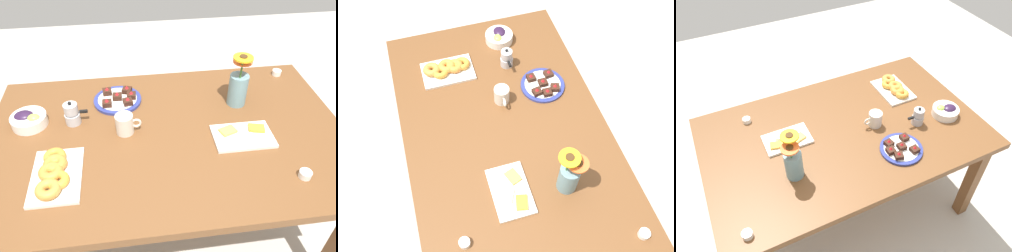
# 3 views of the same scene
# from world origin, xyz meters

# --- Properties ---
(ground_plane) EXTENTS (6.00, 6.00, 0.00)m
(ground_plane) POSITION_xyz_m (0.00, 0.00, 0.00)
(ground_plane) COLOR #B7B2A8
(dining_table) EXTENTS (1.60, 1.00, 0.74)m
(dining_table) POSITION_xyz_m (0.00, 0.00, 0.65)
(dining_table) COLOR brown
(dining_table) RESTS_ON ground_plane
(coffee_mug) EXTENTS (0.11, 0.08, 0.09)m
(coffee_mug) POSITION_xyz_m (-0.19, 0.03, 0.79)
(coffee_mug) COLOR beige
(coffee_mug) RESTS_ON dining_table
(grape_bowl) EXTENTS (0.16, 0.16, 0.07)m
(grape_bowl) POSITION_xyz_m (-0.62, 0.14, 0.77)
(grape_bowl) COLOR white
(grape_bowl) RESTS_ON dining_table
(cheese_platter) EXTENTS (0.26, 0.17, 0.03)m
(cheese_platter) POSITION_xyz_m (0.32, -0.07, 0.75)
(cheese_platter) COLOR white
(cheese_platter) RESTS_ON dining_table
(croissant_platter) EXTENTS (0.19, 0.28, 0.05)m
(croissant_platter) POSITION_xyz_m (-0.46, -0.20, 0.76)
(croissant_platter) COLOR white
(croissant_platter) RESTS_ON dining_table
(jam_cup_honey) EXTENTS (0.05, 0.05, 0.03)m
(jam_cup_honey) POSITION_xyz_m (0.66, 0.40, 0.76)
(jam_cup_honey) COLOR white
(jam_cup_honey) RESTS_ON dining_table
(jam_cup_berry) EXTENTS (0.05, 0.05, 0.03)m
(jam_cup_berry) POSITION_xyz_m (0.49, -0.32, 0.76)
(jam_cup_berry) COLOR white
(jam_cup_berry) RESTS_ON dining_table
(dessert_plate) EXTENTS (0.24, 0.24, 0.05)m
(dessert_plate) POSITION_xyz_m (-0.22, 0.27, 0.75)
(dessert_plate) COLOR navy
(dessert_plate) RESTS_ON dining_table
(flower_vase) EXTENTS (0.11, 0.13, 0.27)m
(flower_vase) POSITION_xyz_m (0.36, 0.18, 0.84)
(flower_vase) COLOR #6B939E
(flower_vase) RESTS_ON dining_table
(moka_pot) EXTENTS (0.11, 0.07, 0.12)m
(moka_pot) POSITION_xyz_m (-0.42, 0.13, 0.79)
(moka_pot) COLOR #B7B7BC
(moka_pot) RESTS_ON dining_table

